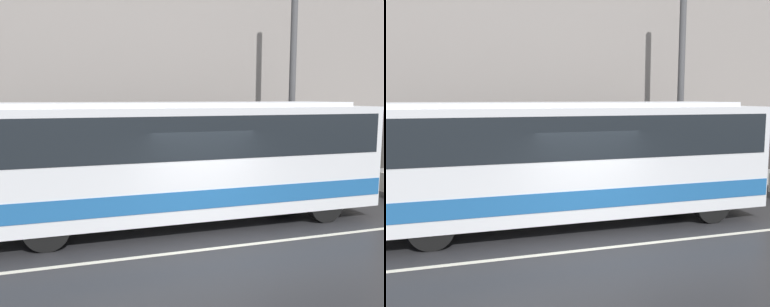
{
  "view_description": "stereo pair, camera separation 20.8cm",
  "coord_description": "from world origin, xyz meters",
  "views": [
    {
      "loc": [
        -3.33,
        -8.39,
        3.29
      ],
      "look_at": [
        0.12,
        2.1,
        1.83
      ],
      "focal_mm": 40.0,
      "sensor_mm": 36.0,
      "label": 1
    },
    {
      "loc": [
        -3.13,
        -8.46,
        3.29
      ],
      "look_at": [
        0.12,
        2.1,
        1.83
      ],
      "focal_mm": 40.0,
      "sensor_mm": 36.0,
      "label": 2
    }
  ],
  "objects": [
    {
      "name": "transit_bus",
      "position": [
        -0.42,
        2.1,
        1.78
      ],
      "size": [
        11.02,
        2.53,
        3.16
      ],
      "color": "silver",
      "rests_on": "ground_plane"
    },
    {
      "name": "building_facade",
      "position": [
        0.0,
        7.0,
        5.28
      ],
      "size": [
        60.0,
        0.35,
        10.95
      ],
      "color": "gray",
      "rests_on": "ground_plane"
    },
    {
      "name": "pedestrian_waiting",
      "position": [
        -4.14,
        5.14,
        0.85
      ],
      "size": [
        0.36,
        0.36,
        1.54
      ],
      "color": "navy",
      "rests_on": "sidewalk"
    },
    {
      "name": "sidewalk",
      "position": [
        0.0,
        5.43,
        0.07
      ],
      "size": [
        60.0,
        2.86,
        0.14
      ],
      "color": "gray",
      "rests_on": "ground_plane"
    },
    {
      "name": "utility_pole_near",
      "position": [
        4.71,
        4.84,
        3.87
      ],
      "size": [
        0.23,
        0.23,
        7.46
      ],
      "color": "#4C4C4F",
      "rests_on": "sidewalk"
    },
    {
      "name": "ground_plane",
      "position": [
        0.0,
        0.0,
        0.0
      ],
      "size": [
        60.0,
        60.0,
        0.0
      ],
      "primitive_type": "plane",
      "color": "#262628"
    },
    {
      "name": "lane_stripe",
      "position": [
        0.0,
        0.0,
        0.0
      ],
      "size": [
        54.0,
        0.14,
        0.01
      ],
      "color": "beige",
      "rests_on": "ground_plane"
    }
  ]
}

